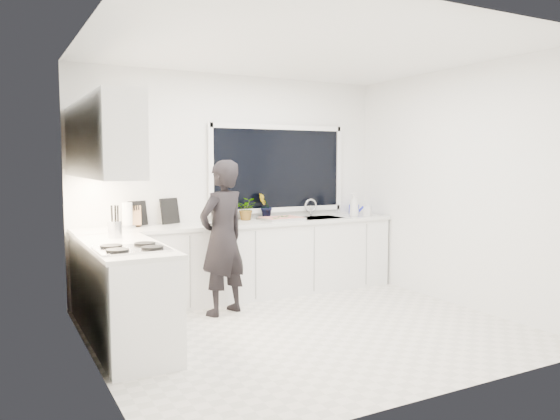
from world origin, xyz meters
TOP-DOWN VIEW (x-y plane):
  - floor at (0.00, 0.00)m, footprint 4.00×3.50m
  - wall_back at (0.00, 1.76)m, footprint 4.00×0.02m
  - wall_left at (-2.01, 0.00)m, footprint 0.02×3.50m
  - wall_right at (2.01, 0.00)m, footprint 0.02×3.50m
  - ceiling at (0.00, 0.00)m, footprint 4.00×3.50m
  - window at (0.60, 1.73)m, footprint 1.80×0.02m
  - base_cabinets_back at (0.00, 1.45)m, footprint 3.92×0.58m
  - base_cabinets_left at (-1.67, 0.35)m, footprint 0.58×1.60m
  - countertop_back at (0.00, 1.44)m, footprint 3.94×0.62m
  - countertop_left at (-1.67, 0.35)m, footprint 0.62×1.60m
  - upper_cabinets at (-1.79, 0.70)m, footprint 0.34×2.10m
  - sink at (1.05, 1.45)m, footprint 0.58×0.42m
  - faucet at (1.05, 1.65)m, footprint 0.03×0.03m
  - stovetop at (-1.69, -0.00)m, footprint 0.56×0.48m
  - person at (-0.52, 0.90)m, footprint 0.71×0.60m
  - pizza_tray at (0.48, 1.42)m, footprint 0.53×0.41m
  - pizza at (0.48, 1.42)m, footprint 0.49×0.36m
  - watering_can at (1.73, 1.61)m, footprint 0.16×0.16m
  - paper_towel_roll at (-1.37, 1.55)m, footprint 0.13×0.13m
  - knife_block at (-1.28, 1.59)m, footprint 0.15×0.12m
  - utensil_crock at (-1.66, 0.80)m, footprint 0.14×0.14m
  - picture_frame_large at (-1.22, 1.69)m, footprint 0.22×0.08m
  - picture_frame_small at (-0.85, 1.69)m, footprint 0.24×0.11m
  - herb_plants at (0.05, 1.61)m, footprint 0.80×0.32m
  - soap_bottles at (1.55, 1.30)m, footprint 0.36×0.16m

SIDE VIEW (x-z plane):
  - floor at x=0.00m, z-range -0.02..0.00m
  - base_cabinets_back at x=0.00m, z-range 0.00..0.88m
  - base_cabinets_left at x=-1.67m, z-range 0.00..0.88m
  - person at x=-0.52m, z-range 0.00..1.66m
  - sink at x=1.05m, z-range 0.80..0.94m
  - countertop_back at x=0.00m, z-range 0.88..0.92m
  - countertop_left at x=-1.67m, z-range 0.88..0.92m
  - stovetop at x=-1.69m, z-range 0.92..0.95m
  - pizza_tray at x=0.48m, z-range 0.92..0.95m
  - pizza at x=0.48m, z-range 0.95..0.96m
  - watering_can at x=1.73m, z-range 0.92..1.05m
  - utensil_crock at x=-1.66m, z-range 0.92..1.08m
  - faucet at x=1.05m, z-range 0.92..1.14m
  - knife_block at x=-1.28m, z-range 0.92..1.14m
  - paper_towel_roll at x=-1.37m, z-range 0.92..1.18m
  - picture_frame_large at x=-1.22m, z-range 0.92..1.20m
  - soap_bottles at x=1.55m, z-range 0.91..1.22m
  - picture_frame_small at x=-0.85m, z-range 0.92..1.22m
  - herb_plants at x=0.05m, z-range 0.90..1.25m
  - wall_back at x=0.00m, z-range 0.00..2.70m
  - wall_left at x=-2.01m, z-range 0.00..2.70m
  - wall_right at x=2.01m, z-range 0.00..2.70m
  - window at x=0.60m, z-range 1.05..2.05m
  - upper_cabinets at x=-1.79m, z-range 1.50..2.20m
  - ceiling at x=0.00m, z-range 2.70..2.72m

